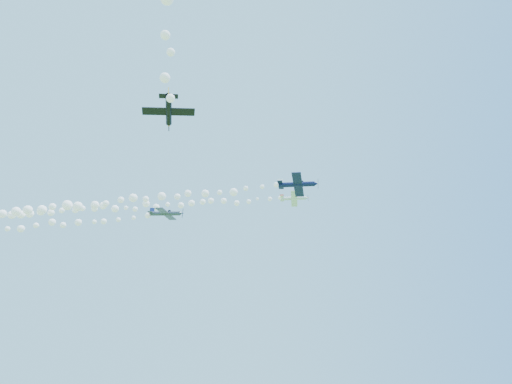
{
  "coord_description": "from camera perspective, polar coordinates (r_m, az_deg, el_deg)",
  "views": [
    {
      "loc": [
        -3.4,
        -75.39,
        2.0
      ],
      "look_at": [
        1.29,
        -8.84,
        46.46
      ],
      "focal_mm": 30.0,
      "sensor_mm": 36.0,
      "label": 1
    }
  ],
  "objects": [
    {
      "name": "smoke_trail_white",
      "position": [
        97.77,
        -19.51,
        -2.08
      ],
      "size": [
        76.9,
        14.19,
        2.67
      ],
      "primitive_type": null,
      "color": "white"
    },
    {
      "name": "plane_white",
      "position": [
        89.64,
        5.1,
        -0.84
      ],
      "size": [
        6.13,
        6.5,
        1.92
      ],
      "rotation": [
        0.02,
        0.01,
        -0.16
      ],
      "color": "white"
    },
    {
      "name": "smoke_trail_navy",
      "position": [
        95.03,
        -22.41,
        -1.68
      ],
      "size": [
        82.57,
        22.12,
        3.14
      ],
      "primitive_type": null,
      "color": "white"
    },
    {
      "name": "plane_grey",
      "position": [
        80.98,
        -11.89,
        -2.82
      ],
      "size": [
        6.83,
        7.06,
        2.59
      ],
      "rotation": [
        0.22,
        0.09,
        -0.23
      ],
      "color": "#383F52"
    },
    {
      "name": "plane_black",
      "position": [
        55.33,
        -11.56,
        10.56
      ],
      "size": [
        6.5,
        6.23,
        1.69
      ],
      "rotation": [
        -0.12,
        -0.03,
        1.67
      ],
      "color": "black"
    },
    {
      "name": "plane_navy",
      "position": [
        82.17,
        5.6,
        1.02
      ],
      "size": [
        8.13,
        8.62,
        2.96
      ],
      "rotation": [
        0.03,
        0.07,
        -0.24
      ],
      "color": "#0D123B"
    }
  ]
}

